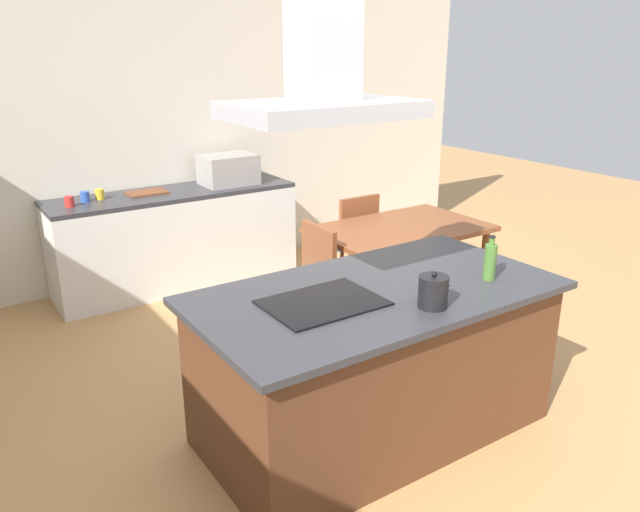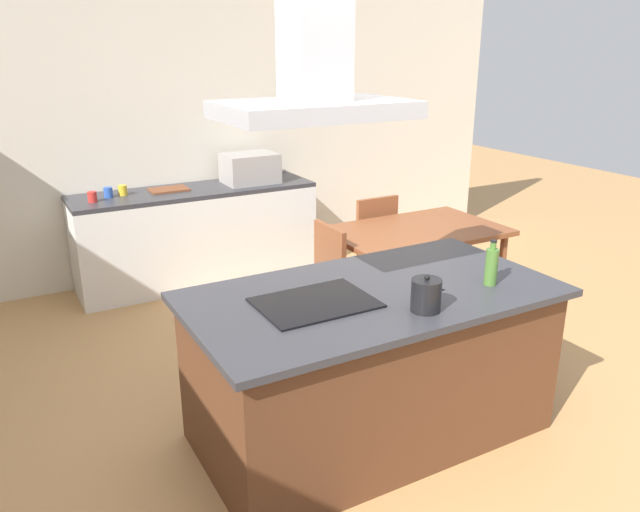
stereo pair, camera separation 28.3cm
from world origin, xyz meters
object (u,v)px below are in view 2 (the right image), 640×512
Objects in this scene: olive_oil_bottle at (491,266)px; countertop_microwave at (250,168)px; coffee_mug_red at (92,197)px; coffee_mug_yellow at (123,190)px; chair_facing_back_wall at (370,236)px; range_hood at (315,62)px; tea_kettle at (426,295)px; cooktop at (315,303)px; coffee_mug_blue at (108,192)px; cutting_board at (169,189)px; dining_table at (415,239)px; chair_at_left_end at (318,276)px.

countertop_microwave reaches higher than olive_oil_bottle.
coffee_mug_red and coffee_mug_yellow have the same top height.
olive_oil_bottle is at bearing -87.63° from countertop_microwave.
chair_facing_back_wall is 0.99× the size of range_hood.
range_hood reaches higher than countertop_microwave.
tea_kettle is 0.79× the size of olive_oil_bottle.
cooktop is 6.67× the size of coffee_mug_blue.
cooktop is at bearing -77.65° from coffee_mug_red.
cutting_board reaches higher than chair_facing_back_wall.
coffee_mug_blue is at bearing 141.05° from dining_table.
dining_table is at bearing 37.60° from cooktop.
coffee_mug_yellow reaches higher than dining_table.
chair_at_left_end is 1.00× the size of chair_facing_back_wall.
coffee_mug_blue is 0.10× the size of chair_facing_back_wall.
range_hood is at bearing -83.48° from coffee_mug_yellow.
range_hood is at bearing -119.29° from chair_at_left_end.
olive_oil_bottle is 1.49m from range_hood.
olive_oil_bottle is at bearing -112.87° from dining_table.
coffee_mug_blue is (-0.91, 3.26, -0.04)m from tea_kettle.
countertop_microwave reaches higher than chair_facing_back_wall.
coffee_mug_red and coffee_mug_blue have the same top height.
dining_table is at bearing 0.00° from chair_at_left_end.
chair_at_left_end and chair_facing_back_wall have the same top height.
coffee_mug_yellow is (-1.32, 3.18, -0.07)m from olive_oil_bottle.
tea_kettle is (0.45, -0.35, 0.08)m from cooktop.
range_hood is at bearing 0.00° from cooktop.
chair_at_left_end is (-0.16, -1.64, -0.53)m from countertop_microwave.
chair_facing_back_wall is at bearing 49.79° from cooktop.
tea_kettle reaches higher than coffee_mug_red.
coffee_mug_red reaches higher than cutting_board.
chair_facing_back_wall is at bearing -22.26° from coffee_mug_red.
countertop_microwave reaches higher than coffee_mug_blue.
chair_facing_back_wall is 2.96m from range_hood.
olive_oil_bottle is at bearing -13.55° from range_hood.
olive_oil_bottle is 3.30m from cutting_board.
coffee_mug_yellow is (-1.19, 0.06, -0.09)m from countertop_microwave.
coffee_mug_red is 0.10× the size of chair_facing_back_wall.
coffee_mug_yellow is 3.18m from range_hood.
coffee_mug_blue is 3.17m from range_hood.
coffee_mug_blue is 0.26× the size of cutting_board.
olive_oil_bottle reaches higher than cutting_board.
chair_at_left_end is 0.99× the size of range_hood.
range_hood is (-0.70, -1.24, 1.59)m from chair_at_left_end.
chair_at_left_end is at bearing 101.15° from olive_oil_bottle.
coffee_mug_red is (-0.62, 2.82, 0.04)m from cooktop.
countertop_microwave reaches higher than tea_kettle.
coffee_mug_blue is 2.68m from dining_table.
chair_facing_back_wall is at bearing 73.78° from olive_oil_bottle.
olive_oil_bottle is 3.12m from countertop_microwave.
range_hood is (-0.99, 0.24, 1.09)m from olive_oil_bottle.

